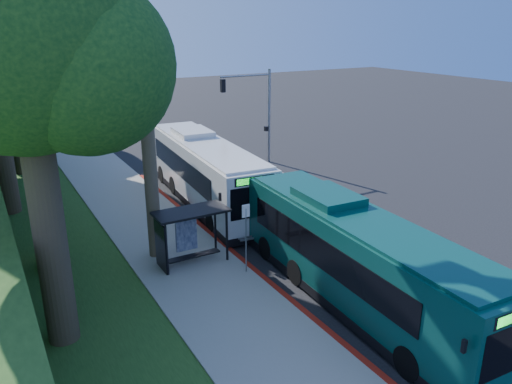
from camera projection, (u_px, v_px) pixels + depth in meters
ground at (288, 214)px, 28.03m from camera, size 140.00×140.00×0.00m
sidewalk at (164, 240)px, 24.58m from camera, size 4.50×70.00×0.12m
red_curb at (243, 261)px, 22.38m from camera, size 0.25×30.00×0.13m
grass_verge at (27, 228)px, 26.02m from camera, size 8.00×70.00×0.06m
bus_shelter at (185, 227)px, 21.69m from camera, size 3.20×1.51×2.55m
stop_sign_pole at (246, 229)px, 20.71m from camera, size 0.35×0.06×3.17m
traffic_signal_pole at (257, 105)px, 36.58m from camera, size 4.10×0.30×7.00m
tree_2 at (1, 18)px, 32.16m from camera, size 8.82×8.40×15.12m
tree_5 at (2, 34)px, 53.05m from camera, size 7.35×7.00×12.86m
tree_6 at (25, 43)px, 13.88m from camera, size 7.56×7.20×13.74m
white_bus at (205, 170)px, 29.35m from camera, size 3.85×13.59×4.00m
teal_bus at (357, 257)px, 18.69m from camera, size 3.35×13.05×3.86m
pickup at (276, 186)px, 30.32m from camera, size 4.15×6.11×1.55m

